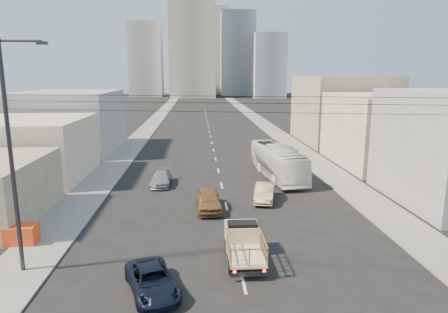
{
  "coord_description": "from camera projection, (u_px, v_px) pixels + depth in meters",
  "views": [
    {
      "loc": [
        -2.21,
        -16.11,
        10.24
      ],
      "look_at": [
        -0.01,
        16.55,
        3.5
      ],
      "focal_mm": 32.0,
      "sensor_mm": 36.0,
      "label": 1
    }
  ],
  "objects": [
    {
      "name": "bldg_left_far",
      "position": [
        69.0,
        122.0,
        53.98
      ],
      "size": [
        12.0,
        16.0,
        8.0
      ],
      "primitive_type": "cube",
      "color": "gray",
      "rests_on": "ground"
    },
    {
      "name": "crate_stack",
      "position": [
        22.0,
        234.0,
        24.3
      ],
      "size": [
        1.8,
        1.2,
        1.14
      ],
      "color": "#ED4216",
      "rests_on": "sidewalk_left"
    },
    {
      "name": "overhead_wires",
      "position": [
        247.0,
        104.0,
        17.62
      ],
      "size": [
        23.01,
        5.02,
        0.72
      ],
      "color": "black",
      "rests_on": "ground"
    },
    {
      "name": "sidewalk_left",
      "position": [
        153.0,
        123.0,
        85.58
      ],
      "size": [
        3.5,
        180.0,
        0.12
      ],
      "primitive_type": "cube",
      "color": "slate",
      "rests_on": "ground"
    },
    {
      "name": "sidewalk_right",
      "position": [
        261.0,
        122.0,
        87.13
      ],
      "size": [
        3.5,
        180.0,
        0.12
      ],
      "primitive_type": "cube",
      "color": "slate",
      "rests_on": "ground"
    },
    {
      "name": "city_bus",
      "position": [
        277.0,
        162.0,
        40.29
      ],
      "size": [
        3.93,
        11.82,
        3.23
      ],
      "primitive_type": "imported",
      "rotation": [
        0.0,
        0.0,
        0.11
      ],
      "color": "silver",
      "rests_on": "ground"
    },
    {
      "name": "sedan_brown",
      "position": [
        209.0,
        200.0,
        30.63
      ],
      "size": [
        2.03,
        4.72,
        1.59
      ],
      "primitive_type": "imported",
      "rotation": [
        0.0,
        0.0,
        0.03
      ],
      "color": "brown",
      "rests_on": "ground"
    },
    {
      "name": "midrise_back",
      "position": [
        212.0,
        52.0,
        209.37
      ],
      "size": [
        18.0,
        18.0,
        44.0
      ],
      "primitive_type": "cube",
      "color": "gray",
      "rests_on": "ground"
    },
    {
      "name": "midrise_east",
      "position": [
        269.0,
        66.0,
        178.35
      ],
      "size": [
        14.0,
        14.0,
        28.0
      ],
      "primitive_type": "cube",
      "color": "gray",
      "rests_on": "ground"
    },
    {
      "name": "lane_dashes",
      "position": [
        210.0,
        134.0,
        69.75
      ],
      "size": [
        0.15,
        104.0,
        0.01
      ],
      "color": "silver",
      "rests_on": "ground"
    },
    {
      "name": "sedan_tan",
      "position": [
        264.0,
        192.0,
        32.89
      ],
      "size": [
        2.39,
        4.48,
        1.4
      ],
      "primitive_type": "imported",
      "rotation": [
        0.0,
        0.0,
        -0.22
      ],
      "color": "#9C7F5B",
      "rests_on": "ground"
    },
    {
      "name": "sedan_grey",
      "position": [
        161.0,
        179.0,
        37.55
      ],
      "size": [
        1.83,
        4.38,
        1.27
      ],
      "primitive_type": "imported",
      "rotation": [
        0.0,
        0.0,
        -0.01
      ],
      "color": "slate",
      "rests_on": "ground"
    },
    {
      "name": "navy_pickup",
      "position": [
        152.0,
        281.0,
        18.98
      ],
      "size": [
        3.35,
        4.81,
        1.22
      ],
      "primitive_type": "imported",
      "rotation": [
        0.0,
        0.0,
        0.33
      ],
      "color": "black",
      "rests_on": "ground"
    },
    {
      "name": "midrise_nw",
      "position": [
        146.0,
        60.0,
        188.72
      ],
      "size": [
        15.0,
        15.0,
        34.0
      ],
      "primitive_type": "cube",
      "color": "gray",
      "rests_on": "ground"
    },
    {
      "name": "midrise_ne",
      "position": [
        238.0,
        54.0,
        195.9
      ],
      "size": [
        16.0,
        16.0,
        40.0
      ],
      "primitive_type": "cube",
      "color": "gray",
      "rests_on": "ground"
    },
    {
      "name": "bldg_right_mid",
      "position": [
        387.0,
        130.0,
        45.8
      ],
      "size": [
        11.0,
        14.0,
        8.0
      ],
      "primitive_type": "cube",
      "color": "#ADA68B",
      "rests_on": "ground"
    },
    {
      "name": "streetlamp_left",
      "position": [
        13.0,
        153.0,
        19.82
      ],
      "size": [
        2.36,
        0.25,
        12.0
      ],
      "color": "#2D2D33",
      "rests_on": "ground"
    },
    {
      "name": "ground",
      "position": [
        249.0,
        306.0,
        17.96
      ],
      "size": [
        420.0,
        420.0,
        0.0
      ],
      "primitive_type": "plane",
      "color": "black",
      "rests_on": "ground"
    },
    {
      "name": "high_rise_tower",
      "position": [
        192.0,
        29.0,
        177.78
      ],
      "size": [
        20.0,
        20.0,
        60.0
      ],
      "primitive_type": "cube",
      "color": "gray",
      "rests_on": "ground"
    },
    {
      "name": "flatbed_pickup",
      "position": [
        244.0,
        241.0,
        22.28
      ],
      "size": [
        1.95,
        4.41,
        1.9
      ],
      "color": "beige",
      "rests_on": "ground"
    },
    {
      "name": "bldg_right_far",
      "position": [
        342.0,
        109.0,
        61.26
      ],
      "size": [
        12.0,
        16.0,
        10.0
      ],
      "primitive_type": "cube",
      "color": "gray",
      "rests_on": "ground"
    },
    {
      "name": "bldg_left_mid",
      "position": [
        28.0,
        149.0,
        39.56
      ],
      "size": [
        11.0,
        12.0,
        6.0
      ],
      "primitive_type": "cube",
      "color": "#ADA68B",
      "rests_on": "ground"
    }
  ]
}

